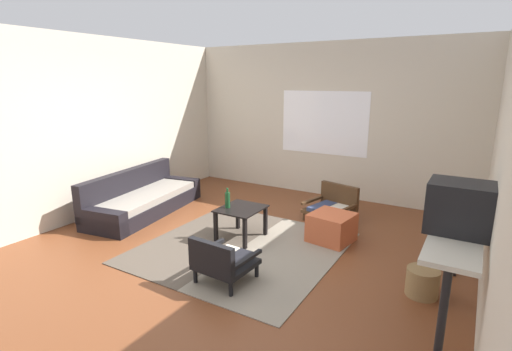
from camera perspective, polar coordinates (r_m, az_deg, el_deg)
The scene contains 15 objects.
ground_plane at distance 4.69m, azimuth -4.21°, elevation -11.90°, with size 7.80×7.80×0.00m, color brown.
far_wall_with_window at distance 6.98m, azimuth 10.28°, elevation 8.05°, with size 5.60×0.13×2.70m.
side_wall_right at distance 3.81m, azimuth 33.46°, elevation 1.11°, with size 0.12×6.60×2.70m, color beige.
side_wall_left at distance 6.37m, azimuth -22.94°, elevation 6.63°, with size 0.12×6.60×2.70m, color beige.
area_rug at distance 4.89m, azimuth -2.10°, elevation -10.70°, with size 2.30×2.38×0.01m.
couch at distance 6.34m, azimuth -16.58°, elevation -3.44°, with size 1.09×2.18×0.67m.
coffee_table at distance 5.04m, azimuth -2.25°, elevation -5.79°, with size 0.53×0.60×0.43m.
armchair_by_window at distance 5.86m, azimuth 11.34°, elevation -4.39°, with size 0.76×0.71×0.52m.
armchair_striped_foreground at distance 4.02m, azimuth -5.06°, elevation -12.54°, with size 0.57×0.56×0.51m.
ottoman_orange at distance 5.10m, azimuth 11.22°, elevation -7.64°, with size 0.51×0.51×0.38m, color #BC5633.
console_shelf at distance 3.76m, azimuth 27.77°, elevation -8.02°, with size 0.39×1.71×0.84m.
crt_television at distance 3.53m, azimuth 28.12°, elevation -4.20°, with size 0.49×0.40×0.42m.
clay_vase at distance 3.98m, azimuth 28.41°, elevation -3.64°, with size 0.20×0.20×0.33m.
glass_bottle at distance 5.00m, azimuth -4.28°, elevation -3.60°, with size 0.07×0.07×0.27m.
wicker_basket at distance 4.19m, azimuth 23.60°, elevation -14.41°, with size 0.31×0.31×0.27m, color olive.
Camera 1 is at (2.45, -3.44, 2.05)m, focal length 26.77 mm.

